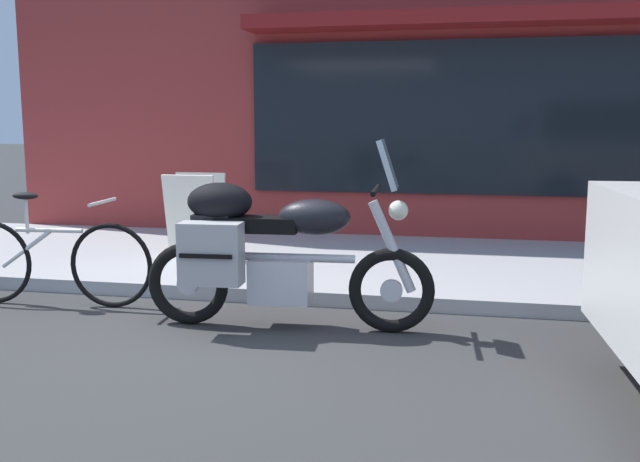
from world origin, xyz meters
The scene contains 4 objects.
ground_plane centered at (0.00, 0.00, 0.00)m, with size 80.00×80.00×0.00m, color #363636.
touring_motorcycle centered at (0.50, 0.70, 0.60)m, with size 2.13×0.75×1.39m.
parked_bicycle centered at (-1.45, 0.98, 0.38)m, with size 1.74×0.48×0.94m.
sandwich_board_sign centered at (-0.88, 2.74, 0.55)m, with size 0.55×0.40×0.85m.
Camera 1 is at (1.90, -4.17, 1.50)m, focal length 39.89 mm.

